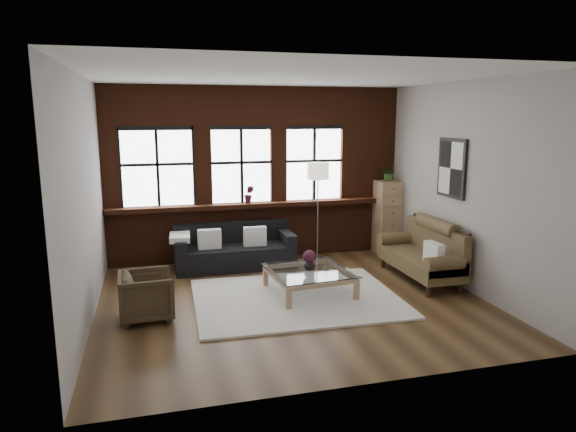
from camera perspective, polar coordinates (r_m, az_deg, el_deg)
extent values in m
plane|color=#422C18|center=(7.64, 0.43, -9.38)|extent=(5.50, 5.50, 0.00)
plane|color=white|center=(7.17, 0.47, 15.31)|extent=(5.50, 5.50, 0.00)
plane|color=#A7A29C|center=(9.65, -3.48, 4.70)|extent=(5.50, 0.00, 5.50)
plane|color=#A7A29C|center=(4.91, 8.18, -1.64)|extent=(5.50, 0.00, 5.50)
plane|color=#A7A29C|center=(7.04, -21.70, 1.54)|extent=(0.00, 5.00, 5.00)
plane|color=#A7A29C|center=(8.38, 18.92, 3.15)|extent=(0.00, 5.00, 5.00)
cube|color=#492011|center=(9.58, -3.26, 1.27)|extent=(5.50, 0.30, 0.08)
cube|color=beige|center=(7.69, 0.93, -9.10)|extent=(3.05, 2.43, 0.03)
cube|color=white|center=(9.00, -8.71, -2.54)|extent=(0.40, 0.14, 0.34)
cube|color=white|center=(9.11, -3.70, -2.26)|extent=(0.41, 0.16, 0.34)
cube|color=white|center=(8.18, 15.91, -4.04)|extent=(0.16, 0.39, 0.34)
imported|color=#362B1B|center=(7.15, -15.44, -8.54)|extent=(0.74, 0.72, 0.64)
imported|color=#B2B2B2|center=(7.77, 2.39, -5.41)|extent=(0.20, 0.20, 0.17)
sphere|color=#4A192F|center=(7.73, 2.40, -4.53)|extent=(0.20, 0.20, 0.20)
cube|color=#A57E5A|center=(10.27, 10.95, -0.11)|extent=(0.44, 0.44, 1.43)
imported|color=#2D5923|center=(10.13, 11.13, 4.76)|extent=(0.37, 0.34, 0.33)
imported|color=#4A192F|center=(9.49, -4.36, 2.42)|extent=(0.22, 0.19, 0.33)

